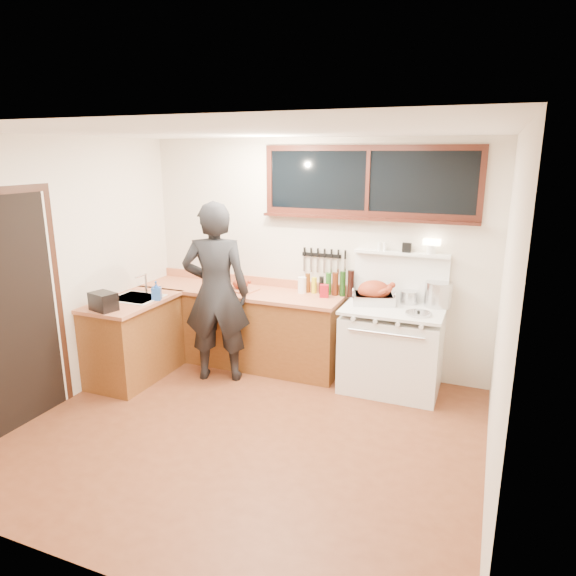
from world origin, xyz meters
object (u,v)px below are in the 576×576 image
at_px(vintage_stove, 392,347).
at_px(roast_turkey, 374,294).
at_px(cutting_board, 241,286).
at_px(man, 216,293).

bearing_deg(vintage_stove, roast_turkey, 162.11).
xyz_separation_m(vintage_stove, roast_turkey, (-0.23, 0.07, 0.53)).
distance_m(cutting_board, roast_turkey, 1.54).
bearing_deg(vintage_stove, man, -166.19).
bearing_deg(roast_turkey, vintage_stove, -17.89).
height_order(man, cutting_board, man).
relative_size(vintage_stove, cutting_board, 3.87).
xyz_separation_m(cutting_board, roast_turkey, (1.54, 0.06, 0.05)).
distance_m(man, roast_turkey, 1.68).
bearing_deg(man, vintage_stove, 13.81).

